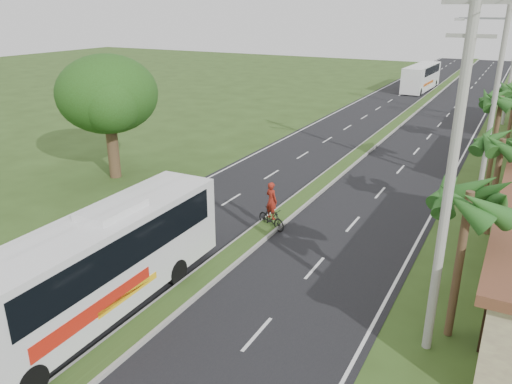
% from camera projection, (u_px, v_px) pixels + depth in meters
% --- Properties ---
extents(ground, '(180.00, 180.00, 0.00)m').
position_uv_depth(ground, '(171.00, 306.00, 17.89)').
color(ground, '#2F4519').
rests_on(ground, ground).
extents(road_asphalt, '(14.00, 160.00, 0.02)m').
position_uv_depth(road_asphalt, '(349.00, 162.00, 34.38)').
color(road_asphalt, black).
rests_on(road_asphalt, ground).
extents(median_strip, '(1.20, 160.00, 0.18)m').
position_uv_depth(median_strip, '(349.00, 161.00, 34.35)').
color(median_strip, gray).
rests_on(median_strip, ground).
extents(lane_edge_left, '(0.12, 160.00, 0.01)m').
position_uv_depth(lane_edge_left, '(263.00, 150.00, 37.37)').
color(lane_edge_left, silver).
rests_on(lane_edge_left, ground).
extents(lane_edge_right, '(0.12, 160.00, 0.01)m').
position_uv_depth(lane_edge_right, '(452.00, 177.00, 31.41)').
color(lane_edge_right, silver).
rests_on(lane_edge_right, ground).
extents(palm_verge_a, '(2.40, 2.40, 5.45)m').
position_uv_depth(palm_verge_a, '(469.00, 200.00, 14.71)').
color(palm_verge_a, '#473321').
rests_on(palm_verge_a, ground).
extents(palm_verge_b, '(2.40, 2.40, 5.05)m').
position_uv_depth(palm_verge_b, '(502.00, 144.00, 22.09)').
color(palm_verge_b, '#473321').
rests_on(palm_verge_b, ground).
extents(palm_verge_c, '(2.40, 2.40, 5.85)m').
position_uv_depth(palm_verge_c, '(501.00, 101.00, 27.86)').
color(palm_verge_c, '#473321').
rests_on(palm_verge_c, ground).
extents(shade_tree, '(6.30, 6.00, 7.54)m').
position_uv_depth(shade_tree, '(106.00, 97.00, 29.78)').
color(shade_tree, '#473321').
rests_on(shade_tree, ground).
extents(utility_pole_a, '(1.60, 0.28, 11.00)m').
position_uv_depth(utility_pole_a, '(451.00, 177.00, 13.78)').
color(utility_pole_a, gray).
rests_on(utility_pole_a, ground).
extents(utility_pole_b, '(3.20, 0.28, 12.00)m').
position_uv_depth(utility_pole_b, '(497.00, 82.00, 26.78)').
color(utility_pole_b, gray).
rests_on(utility_pole_b, ground).
extents(coach_bus_main, '(2.67, 11.63, 3.74)m').
position_uv_depth(coach_bus_main, '(93.00, 263.00, 16.60)').
color(coach_bus_main, silver).
rests_on(coach_bus_main, ground).
extents(coach_bus_far, '(2.77, 10.90, 3.15)m').
position_uv_depth(coach_bus_far, '(421.00, 76.00, 63.38)').
color(coach_bus_far, white).
rests_on(coach_bus_far, ground).
extents(motorcyclist, '(1.82, 1.09, 2.38)m').
position_uv_depth(motorcyclist, '(271.00, 212.00, 23.82)').
color(motorcyclist, black).
rests_on(motorcyclist, ground).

